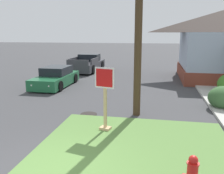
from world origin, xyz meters
The scene contains 7 objects.
ground_plane centered at (0.00, 0.00, 0.00)m, with size 160.00×160.00×0.00m, color #3D3D3F.
grass_corner_patch centered at (1.96, 1.64, 0.04)m, with size 5.72×4.96×0.08m, color #567F3D.
stop_sign centered at (0.81, 2.80, 1.13)m, with size 0.68×0.36×2.18m.
manhole_cover centered at (-0.27, 4.45, 0.01)m, with size 0.70×0.70×0.02m, color black.
parked_sedan_green centered at (-3.92, 9.52, 0.54)m, with size 1.89×4.28×1.25m.
pickup_truck_charcoal centered at (-3.73, 16.11, 0.62)m, with size 2.27×5.15×1.48m.
shrub_by_curb centered at (5.50, 6.35, 0.52)m, with size 1.35×1.35×1.04m, color #375F32.
Camera 1 is at (2.50, -4.90, 3.35)m, focal length 38.72 mm.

